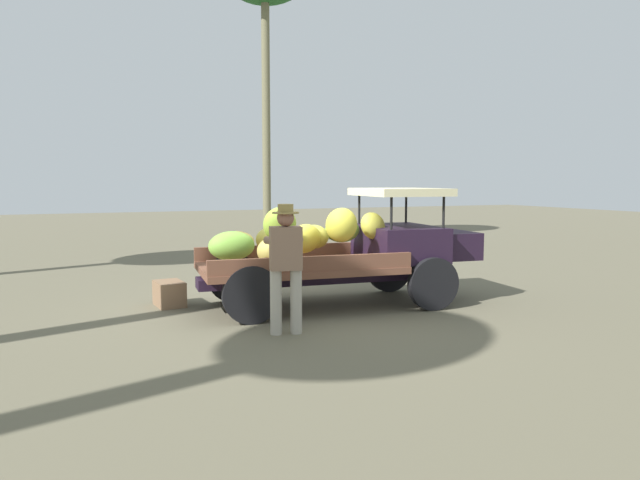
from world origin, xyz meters
The scene contains 4 objects.
ground_plane centered at (0.00, 0.00, 0.00)m, with size 60.00×60.00×0.00m, color #655F4A.
truck centered at (0.72, -0.17, 0.90)m, with size 4.56×2.07×1.84m.
farmer centered at (-0.82, -1.47, 0.95)m, with size 0.53×0.49×1.67m.
wooden_crate centered at (-1.93, 0.85, 0.19)m, with size 0.58×0.40×0.39m, color #846347.
Camera 1 is at (-3.33, -8.47, 1.96)m, focal length 33.01 mm.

